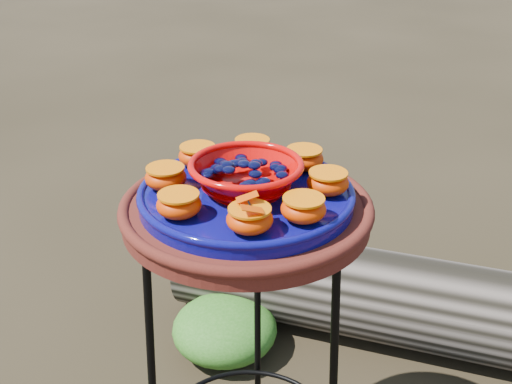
# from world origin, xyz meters

# --- Properties ---
(plant_stand) EXTENTS (0.44, 0.44, 0.70)m
(plant_stand) POSITION_xyz_m (0.00, 0.00, 0.35)
(plant_stand) COLOR black
(plant_stand) RESTS_ON ground
(terracotta_saucer) EXTENTS (0.46, 0.46, 0.04)m
(terracotta_saucer) POSITION_xyz_m (0.00, 0.00, 0.72)
(terracotta_saucer) COLOR #3F140F
(terracotta_saucer) RESTS_ON plant_stand
(cobalt_plate) EXTENTS (0.40, 0.40, 0.03)m
(cobalt_plate) POSITION_xyz_m (0.00, 0.00, 0.75)
(cobalt_plate) COLOR #000050
(cobalt_plate) RESTS_ON terracotta_saucer
(red_bowl) EXTENTS (0.20, 0.20, 0.05)m
(red_bowl) POSITION_xyz_m (0.00, 0.00, 0.79)
(red_bowl) COLOR red
(red_bowl) RESTS_ON cobalt_plate
(glass_gems) EXTENTS (0.15, 0.15, 0.03)m
(glass_gems) POSITION_xyz_m (0.00, 0.00, 0.83)
(glass_gems) COLOR black
(glass_gems) RESTS_ON red_bowl
(orange_half_0) EXTENTS (0.08, 0.08, 0.04)m
(orange_half_0) POSITION_xyz_m (0.02, -0.15, 0.78)
(orange_half_0) COLOR #C52400
(orange_half_0) RESTS_ON cobalt_plate
(orange_half_1) EXTENTS (0.08, 0.08, 0.04)m
(orange_half_1) POSITION_xyz_m (0.11, -0.10, 0.78)
(orange_half_1) COLOR #C52400
(orange_half_1) RESTS_ON cobalt_plate
(orange_half_2) EXTENTS (0.08, 0.08, 0.04)m
(orange_half_2) POSITION_xyz_m (0.15, 0.00, 0.78)
(orange_half_2) COLOR #C52400
(orange_half_2) RESTS_ON cobalt_plate
(orange_half_3) EXTENTS (0.08, 0.08, 0.04)m
(orange_half_3) POSITION_xyz_m (0.10, 0.11, 0.78)
(orange_half_3) COLOR #C52400
(orange_half_3) RESTS_ON cobalt_plate
(orange_half_4) EXTENTS (0.08, 0.08, 0.04)m
(orange_half_4) POSITION_xyz_m (-0.00, 0.15, 0.78)
(orange_half_4) COLOR #C52400
(orange_half_4) RESTS_ON cobalt_plate
(orange_half_5) EXTENTS (0.08, 0.08, 0.04)m
(orange_half_5) POSITION_xyz_m (-0.11, 0.10, 0.78)
(orange_half_5) COLOR #C52400
(orange_half_5) RESTS_ON cobalt_plate
(orange_half_6) EXTENTS (0.08, 0.08, 0.04)m
(orange_half_6) POSITION_xyz_m (-0.15, -0.00, 0.78)
(orange_half_6) COLOR #C52400
(orange_half_6) RESTS_ON cobalt_plate
(orange_half_7) EXTENTS (0.08, 0.08, 0.04)m
(orange_half_7) POSITION_xyz_m (-0.10, -0.11, 0.78)
(orange_half_7) COLOR #C52400
(orange_half_7) RESTS_ON cobalt_plate
(butterfly) EXTENTS (0.09, 0.07, 0.01)m
(butterfly) POSITION_xyz_m (0.02, -0.15, 0.81)
(butterfly) COLOR #D73C00
(butterfly) RESTS_ON orange_half_0
(driftwood_log) EXTENTS (1.54, 0.71, 0.28)m
(driftwood_log) POSITION_xyz_m (0.44, 0.56, 0.14)
(driftwood_log) COLOR black
(driftwood_log) RESTS_ON ground
(foliage_back) EXTENTS (0.31, 0.31, 0.16)m
(foliage_back) POSITION_xyz_m (-0.12, 0.46, 0.08)
(foliage_back) COLOR #215D14
(foliage_back) RESTS_ON ground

